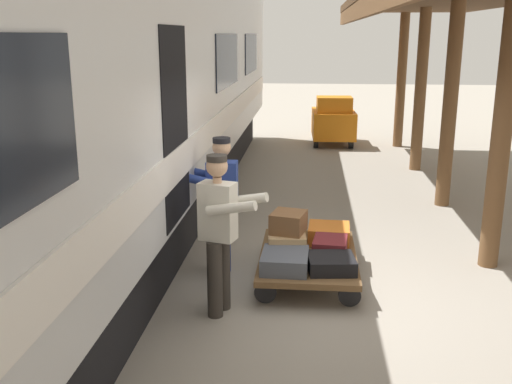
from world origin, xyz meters
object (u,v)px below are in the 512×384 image
Objects in this scene: luggage_cart at (308,258)px; suitcase_maroon_trunk at (330,247)px; suitcase_orange_carryall at (329,233)px; baggage_tug at (333,121)px; suitcase_slate_roller at (285,261)px; suitcase_yellow_case at (288,230)px; porter_by_door at (220,230)px; suitcase_tan_vintage at (287,243)px; porter_in_overalls at (221,202)px; train_car at (34,114)px; suitcase_brown_leather at (288,222)px; suitcase_black_hardshell at (331,263)px.

suitcase_maroon_trunk reaches higher than luggage_cart.
suitcase_orange_carryall is 8.61m from baggage_tug.
suitcase_slate_roller is 1.13× the size of suitcase_yellow_case.
porter_by_door reaches higher than suitcase_orange_carryall.
suitcase_slate_roller is 1.28× the size of suitcase_maroon_trunk.
luggage_cart is at bearing 86.22° from baggage_tug.
suitcase_tan_vintage is 0.90× the size of suitcase_orange_carryall.
suitcase_yellow_case is (0.52, -0.49, 0.03)m from suitcase_maroon_trunk.
suitcase_maroon_trunk is 0.27× the size of porter_by_door.
suitcase_orange_carryall reaches higher than suitcase_slate_roller.
porter_in_overalls is (0.80, -0.53, 0.51)m from suitcase_slate_roller.
train_car is 3.62m from suitcase_maroon_trunk.
baggage_tug reaches higher than suitcase_slate_roller.
luggage_cart is at bearing 62.21° from suitcase_orange_carryall.
suitcase_yellow_case is 1.03m from porter_in_overalls.
suitcase_black_hardshell is at bearing 133.62° from suitcase_brown_leather.
porter_in_overalls is (0.80, 0.45, 0.48)m from suitcase_yellow_case.
suitcase_yellow_case is at bearing -90.00° from suitcase_slate_roller.
baggage_tug is at bearing -92.28° from suitcase_orange_carryall.
train_car is 41.89× the size of suitcase_yellow_case.
luggage_cart is at bearing -62.21° from suitcase_black_hardshell.
suitcase_black_hardshell is (-0.52, 0.49, -0.05)m from suitcase_tan_vintage.
suitcase_maroon_trunk reaches higher than suitcase_black_hardshell.
suitcase_tan_vintage is at bearing 177.19° from porter_in_overalls.
train_car is at bearing 4.72° from suitcase_black_hardshell.
suitcase_tan_vintage is at bearing -164.09° from train_car.
suitcase_tan_vintage is at bearing 90.00° from suitcase_yellow_case.
luggage_cart is 3.83× the size of suitcase_tan_vintage.
suitcase_orange_carryall is 1.29× the size of suitcase_brown_leather.
suitcase_yellow_case is at bearing -43.49° from suitcase_maroon_trunk.
porter_in_overalls is at bearing -21.93° from suitcase_black_hardshell.
porter_in_overalls is at bearing 18.93° from suitcase_orange_carryall.
suitcase_yellow_case is 0.31× the size of porter_by_door.
suitcase_maroon_trunk is 1.61m from porter_by_door.
suitcase_yellow_case is at bearing 84.30° from baggage_tug.
suitcase_yellow_case is (0.52, -0.98, 0.05)m from suitcase_black_hardshell.
train_car reaches higher than suitcase_orange_carryall.
baggage_tug is at bearing -95.70° from suitcase_yellow_case.
suitcase_slate_roller is at bearing 90.00° from suitcase_yellow_case.
suitcase_black_hardshell is 1.11m from suitcase_yellow_case.
suitcase_orange_carryall is at bearing -90.00° from suitcase_maroon_trunk.
suitcase_yellow_case is at bearing -150.53° from porter_in_overalls.
suitcase_black_hardshell is at bearing 136.51° from suitcase_tan_vintage.
suitcase_orange_carryall is (-0.52, -0.49, -0.03)m from suitcase_tan_vintage.
porter_in_overalls is at bearing -81.92° from porter_by_door.
luggage_cart is at bearing 177.88° from porter_in_overalls.
suitcase_black_hardshell is (-0.52, 0.00, -0.01)m from suitcase_slate_roller.
suitcase_orange_carryall is 0.73m from suitcase_brown_leather.
suitcase_tan_vintage is 1.00× the size of suitcase_maroon_trunk.
suitcase_tan_vintage reaches higher than luggage_cart.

